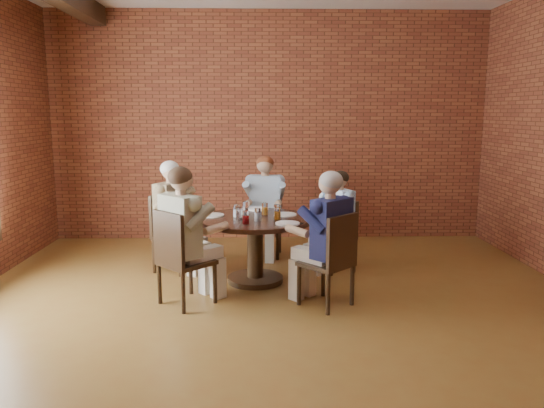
{
  "coord_description": "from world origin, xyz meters",
  "views": [
    {
      "loc": [
        -0.18,
        -4.54,
        1.92
      ],
      "look_at": [
        -0.02,
        1.0,
        0.96
      ],
      "focal_mm": 35.0,
      "sensor_mm": 36.0,
      "label": 1
    }
  ],
  "objects_px": {
    "dining_table": "(255,237)",
    "chair_b": "(265,217)",
    "diner_b": "(265,207)",
    "diner_e": "(326,240)",
    "chair_c": "(169,229)",
    "diner_d": "(186,236)",
    "chair_a": "(342,232)",
    "diner_a": "(337,222)",
    "diner_c": "(175,217)",
    "chair_d": "(179,255)",
    "smartphone": "(298,222)",
    "chair_e": "(333,257)"
  },
  "relations": [
    {
      "from": "dining_table",
      "to": "chair_b",
      "type": "distance_m",
      "value": 1.2
    },
    {
      "from": "diner_b",
      "to": "diner_e",
      "type": "bearing_deg",
      "value": -66.18
    },
    {
      "from": "chair_c",
      "to": "diner_d",
      "type": "relative_size",
      "value": 0.68
    },
    {
      "from": "chair_a",
      "to": "diner_d",
      "type": "distance_m",
      "value": 2.08
    },
    {
      "from": "chair_a",
      "to": "diner_a",
      "type": "bearing_deg",
      "value": -90.0
    },
    {
      "from": "diner_c",
      "to": "chair_d",
      "type": "height_order",
      "value": "diner_c"
    },
    {
      "from": "chair_a",
      "to": "diner_d",
      "type": "relative_size",
      "value": 0.63
    },
    {
      "from": "chair_a",
      "to": "smartphone",
      "type": "height_order",
      "value": "chair_a"
    },
    {
      "from": "diner_a",
      "to": "chair_e",
      "type": "height_order",
      "value": "diner_a"
    },
    {
      "from": "diner_d",
      "to": "chair_e",
      "type": "bearing_deg",
      "value": -140.66
    },
    {
      "from": "chair_c",
      "to": "chair_e",
      "type": "relative_size",
      "value": 0.99
    },
    {
      "from": "diner_a",
      "to": "diner_d",
      "type": "relative_size",
      "value": 0.88
    },
    {
      "from": "diner_a",
      "to": "chair_c",
      "type": "relative_size",
      "value": 1.3
    },
    {
      "from": "chair_d",
      "to": "smartphone",
      "type": "distance_m",
      "value": 1.34
    },
    {
      "from": "dining_table",
      "to": "chair_c",
      "type": "xyz_separation_m",
      "value": [
        -1.05,
        0.49,
        -0.02
      ]
    },
    {
      "from": "diner_a",
      "to": "diner_e",
      "type": "distance_m",
      "value": 1.21
    },
    {
      "from": "chair_b",
      "to": "diner_b",
      "type": "distance_m",
      "value": 0.18
    },
    {
      "from": "chair_a",
      "to": "smartphone",
      "type": "distance_m",
      "value": 0.95
    },
    {
      "from": "diner_c",
      "to": "chair_b",
      "type": "bearing_deg",
      "value": -31.25
    },
    {
      "from": "chair_e",
      "to": "diner_e",
      "type": "bearing_deg",
      "value": -90.0
    },
    {
      "from": "diner_c",
      "to": "diner_d",
      "type": "bearing_deg",
      "value": -140.67
    },
    {
      "from": "chair_c",
      "to": "diner_d",
      "type": "height_order",
      "value": "diner_d"
    },
    {
      "from": "diner_a",
      "to": "diner_e",
      "type": "xyz_separation_m",
      "value": [
        -0.28,
        -1.17,
        0.07
      ]
    },
    {
      "from": "diner_a",
      "to": "diner_b",
      "type": "relative_size",
      "value": 0.91
    },
    {
      "from": "smartphone",
      "to": "chair_a",
      "type": "bearing_deg",
      "value": 41.17
    },
    {
      "from": "chair_a",
      "to": "diner_d",
      "type": "height_order",
      "value": "diner_d"
    },
    {
      "from": "diner_d",
      "to": "diner_b",
      "type": "bearing_deg",
      "value": -69.16
    },
    {
      "from": "chair_b",
      "to": "diner_e",
      "type": "bearing_deg",
      "value": -67.17
    },
    {
      "from": "dining_table",
      "to": "diner_c",
      "type": "bearing_deg",
      "value": 154.9
    },
    {
      "from": "chair_b",
      "to": "chair_e",
      "type": "height_order",
      "value": "chair_e"
    },
    {
      "from": "chair_b",
      "to": "smartphone",
      "type": "relative_size",
      "value": 6.15
    },
    {
      "from": "chair_d",
      "to": "diner_d",
      "type": "bearing_deg",
      "value": -90.0
    },
    {
      "from": "chair_b",
      "to": "chair_c",
      "type": "distance_m",
      "value": 1.38
    },
    {
      "from": "diner_c",
      "to": "diner_d",
      "type": "relative_size",
      "value": 0.96
    },
    {
      "from": "diner_a",
      "to": "diner_c",
      "type": "relative_size",
      "value": 0.91
    },
    {
      "from": "chair_d",
      "to": "diner_e",
      "type": "xyz_separation_m",
      "value": [
        1.46,
        -0.02,
        0.16
      ]
    },
    {
      "from": "diner_c",
      "to": "chair_e",
      "type": "height_order",
      "value": "diner_c"
    },
    {
      "from": "diner_a",
      "to": "smartphone",
      "type": "relative_size",
      "value": 7.99
    },
    {
      "from": "chair_a",
      "to": "chair_c",
      "type": "height_order",
      "value": "chair_c"
    },
    {
      "from": "diner_a",
      "to": "chair_d",
      "type": "xyz_separation_m",
      "value": [
        -1.74,
        -1.15,
        -0.09
      ]
    },
    {
      "from": "chair_a",
      "to": "chair_d",
      "type": "distance_m",
      "value": 2.16
    },
    {
      "from": "diner_b",
      "to": "diner_e",
      "type": "xyz_separation_m",
      "value": [
        0.58,
        -1.88,
        0.01
      ]
    },
    {
      "from": "chair_b",
      "to": "chair_e",
      "type": "distance_m",
      "value": 2.12
    },
    {
      "from": "diner_c",
      "to": "smartphone",
      "type": "distance_m",
      "value": 1.61
    },
    {
      "from": "diner_b",
      "to": "diner_c",
      "type": "relative_size",
      "value": 1.0
    },
    {
      "from": "diner_c",
      "to": "diner_a",
      "type": "bearing_deg",
      "value": -66.37
    },
    {
      "from": "diner_c",
      "to": "chair_e",
      "type": "distance_m",
      "value": 2.17
    },
    {
      "from": "chair_d",
      "to": "chair_e",
      "type": "distance_m",
      "value": 1.53
    },
    {
      "from": "diner_a",
      "to": "chair_c",
      "type": "bearing_deg",
      "value": -114.74
    },
    {
      "from": "chair_a",
      "to": "chair_c",
      "type": "distance_m",
      "value": 2.11
    }
  ]
}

